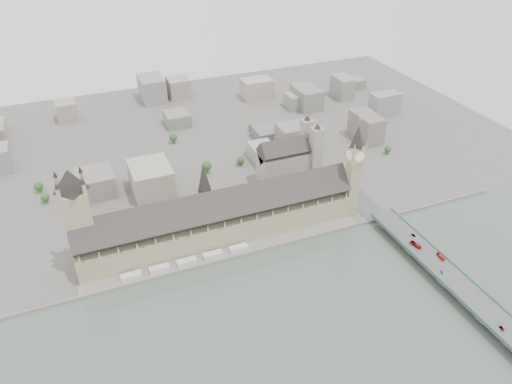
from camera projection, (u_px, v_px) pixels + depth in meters
name	position (u px, v px, depth m)	size (l,w,h in m)	color
ground	(226.00, 250.00, 469.41)	(900.00, 900.00, 0.00)	#595651
embankment_wall	(232.00, 258.00, 456.93)	(600.00, 1.50, 3.00)	slate
river_terrace	(229.00, 254.00, 463.04)	(270.00, 15.00, 2.00)	slate
terrace_tents	(187.00, 261.00, 449.02)	(118.00, 7.00, 4.00)	silver
palace_of_westminster	(218.00, 219.00, 472.44)	(265.00, 40.73, 55.44)	gray
elizabeth_tower	(354.00, 165.00, 488.28)	(17.00, 17.00, 107.50)	gray
victoria_tower	(77.00, 216.00, 420.77)	(30.00, 30.00, 100.00)	gray
central_tower	(204.00, 186.00, 455.08)	(13.00, 13.00, 48.00)	gray
westminster_bridge	(427.00, 259.00, 450.34)	(25.00, 325.00, 10.25)	#474749
bridge_parapets	(463.00, 286.00, 412.65)	(25.00, 235.00, 1.15)	#36624F
westminster_abbey	(290.00, 159.00, 565.16)	(68.00, 36.00, 64.00)	gray
city_skyline_inland	(163.00, 127.00, 649.67)	(720.00, 360.00, 38.00)	gray
park_trees	(197.00, 212.00, 508.82)	(110.00, 30.00, 15.00)	#1C4D1B
red_bus_north	(416.00, 245.00, 456.72)	(2.69, 11.51, 3.21)	#A31214
red_bus_south	(441.00, 257.00, 443.01)	(2.34, 9.98, 2.78)	#B42A16
car_blue	(442.00, 272.00, 426.96)	(1.60, 3.98, 1.35)	#1B2FB3
car_silver	(413.00, 235.00, 470.17)	(1.51, 4.34, 1.43)	gray
car_grey	(502.00, 328.00, 374.34)	(2.25, 4.88, 1.36)	gray
car_approach	(357.00, 184.00, 547.85)	(1.82, 4.49, 1.30)	gray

